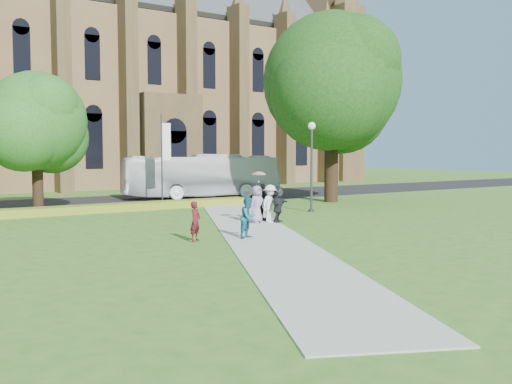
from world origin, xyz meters
TOP-DOWN VIEW (x-y plane):
  - ground at (0.00, 0.00)m, footprint 160.00×160.00m
  - road at (0.00, 20.00)m, footprint 160.00×10.00m
  - footpath at (0.00, 1.00)m, footprint 15.58×28.54m
  - flower_hedge at (-2.00, 13.20)m, footprint 18.00×1.40m
  - cathedral at (10.00, 39.73)m, footprint 52.60×18.25m
  - streetlamp at (7.50, 6.50)m, footprint 0.44×0.44m
  - large_tree at (13.00, 11.00)m, footprint 9.60×9.60m
  - street_tree_1 at (-6.00, 14.50)m, footprint 5.60×5.60m
  - banner_pole_0 at (2.11, 15.20)m, footprint 0.70×0.10m
  - tour_coach at (7.11, 19.14)m, footprint 12.26×5.10m
  - pedestrian_0 at (-3.41, 0.32)m, footprint 0.67×0.62m
  - pedestrian_1 at (-1.27, -0.18)m, footprint 0.99×0.89m
  - pedestrian_2 at (2.40, 3.47)m, footprint 1.37×1.09m
  - pedestrian_3 at (2.49, 4.29)m, footprint 1.13×1.07m
  - pedestrian_4 at (1.74, 3.66)m, footprint 1.02×0.81m
  - pedestrian_5 at (2.81, 3.38)m, footprint 1.63×1.42m
  - parasol at (1.92, 3.76)m, footprint 0.89×0.89m

SIDE VIEW (x-z plane):
  - ground at x=0.00m, z-range 0.00..0.00m
  - road at x=0.00m, z-range 0.00..0.02m
  - footpath at x=0.00m, z-range 0.00..0.04m
  - flower_hedge at x=-2.00m, z-range 0.00..0.45m
  - pedestrian_0 at x=-3.41m, z-range 0.04..1.59m
  - pedestrian_1 at x=-1.27m, z-range 0.04..1.71m
  - pedestrian_5 at x=2.81m, z-range 0.04..1.82m
  - pedestrian_4 at x=1.74m, z-range 0.04..1.87m
  - pedestrian_2 at x=2.40m, z-range 0.04..1.89m
  - pedestrian_3 at x=2.49m, z-range 0.04..1.91m
  - tour_coach at x=7.11m, z-range 0.02..3.35m
  - parasol at x=1.92m, z-range 1.87..2.46m
  - streetlamp at x=7.50m, z-range 0.68..5.92m
  - banner_pole_0 at x=2.11m, z-range 0.39..6.39m
  - street_tree_1 at x=-6.00m, z-range 1.20..9.25m
  - large_tree at x=13.00m, z-range 1.77..14.97m
  - cathedral at x=10.00m, z-range -1.02..26.98m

